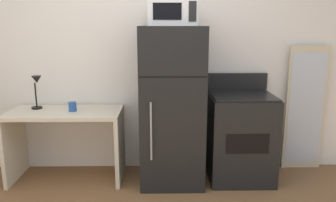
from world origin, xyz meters
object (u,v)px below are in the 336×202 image
at_px(leaning_mirror, 305,109).
at_px(desk_lamp, 37,87).
at_px(refrigerator, 172,106).
at_px(desk, 66,132).
at_px(microwave, 172,12).
at_px(oven_range, 240,136).
at_px(coffee_mug, 73,107).

bearing_deg(leaning_mirror, desk_lamp, -176.96).
bearing_deg(refrigerator, leaning_mirror, 10.68).
xyz_separation_m(desk, refrigerator, (1.11, -0.05, 0.28)).
xyz_separation_m(desk_lamp, microwave, (1.41, -0.15, 0.75)).
height_order(oven_range, leaning_mirror, leaning_mirror).
relative_size(microwave, oven_range, 0.42).
height_order(desk, refrigerator, refrigerator).
height_order(microwave, leaning_mirror, microwave).
distance_m(coffee_mug, leaning_mirror, 2.54).
bearing_deg(desk_lamp, oven_range, -2.69).
distance_m(desk, coffee_mug, 0.29).
distance_m(desk_lamp, oven_range, 2.20).
distance_m(desk, oven_range, 1.84).
xyz_separation_m(coffee_mug, refrigerator, (1.02, -0.03, 0.01)).
relative_size(desk, desk_lamp, 3.29).
distance_m(desk, microwave, 1.65).
height_order(coffee_mug, oven_range, oven_range).
bearing_deg(leaning_mirror, refrigerator, -169.32).
bearing_deg(oven_range, refrigerator, -177.78).
height_order(desk_lamp, refrigerator, refrigerator).
bearing_deg(leaning_mirror, oven_range, -161.80).
distance_m(desk, leaning_mirror, 2.63).
bearing_deg(refrigerator, coffee_mug, 178.47).
xyz_separation_m(desk, oven_range, (1.84, -0.02, -0.06)).
bearing_deg(desk, leaning_mirror, 5.20).
relative_size(desk_lamp, microwave, 0.77).
bearing_deg(desk_lamp, microwave, -6.06).
bearing_deg(microwave, refrigerator, 90.31).
xyz_separation_m(desk, microwave, (1.11, -0.07, 1.21)).
bearing_deg(oven_range, desk, 179.46).
xyz_separation_m(coffee_mug, microwave, (1.02, -0.05, 0.94)).
relative_size(microwave, leaning_mirror, 0.33).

